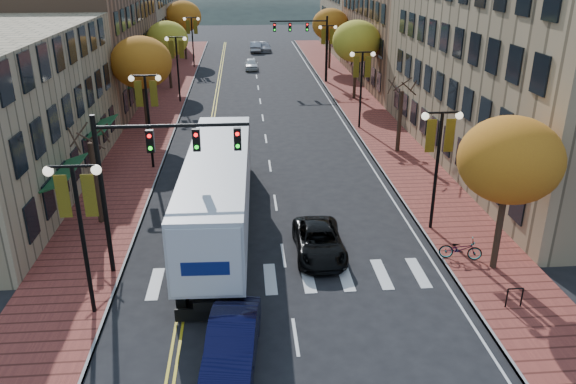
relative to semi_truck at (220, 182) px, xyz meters
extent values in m
plane|color=black|center=(2.85, -7.04, -2.48)|extent=(200.00, 200.00, 0.00)
cube|color=brown|center=(-6.15, 25.46, -2.41)|extent=(4.00, 85.00, 0.15)
cube|color=brown|center=(11.85, 25.46, -2.41)|extent=(4.00, 85.00, 0.15)
cube|color=brown|center=(-14.15, 28.96, 3.02)|extent=(12.00, 24.00, 11.00)
cube|color=#9E8966|center=(-14.15, 53.96, 2.27)|extent=(12.00, 26.00, 9.50)
cube|color=#997F5B|center=(21.35, 8.96, 5.02)|extent=(15.00, 28.00, 15.00)
cube|color=brown|center=(21.35, 34.96, 2.52)|extent=(15.00, 24.00, 10.00)
cube|color=#9E8966|center=(21.35, 56.96, 3.02)|extent=(15.00, 20.00, 11.00)
cylinder|color=#382619|center=(-6.15, 0.96, -0.23)|extent=(0.28, 0.28, 4.20)
cylinder|color=#382619|center=(-6.15, 16.96, 0.12)|extent=(0.28, 0.28, 4.90)
ellipsoid|color=orange|center=(-6.15, 16.96, 2.98)|extent=(4.48, 4.48, 3.81)
cylinder|color=#382619|center=(-6.15, 32.96, -0.06)|extent=(0.28, 0.28, 4.55)
ellipsoid|color=yellow|center=(-6.15, 32.96, 2.59)|extent=(4.16, 4.16, 3.54)
cylinder|color=#382619|center=(-6.15, 50.96, 0.19)|extent=(0.28, 0.28, 5.04)
ellipsoid|color=orange|center=(-6.15, 50.96, 3.13)|extent=(4.61, 4.61, 3.92)
cylinder|color=#382619|center=(11.85, -5.04, -0.06)|extent=(0.28, 0.28, 4.55)
ellipsoid|color=orange|center=(11.85, -5.04, 2.59)|extent=(4.16, 4.16, 3.54)
cylinder|color=#382619|center=(11.85, 10.96, -0.23)|extent=(0.28, 0.28, 4.20)
cylinder|color=#382619|center=(11.85, 26.96, 0.12)|extent=(0.28, 0.28, 4.90)
ellipsoid|color=yellow|center=(11.85, 26.96, 2.98)|extent=(4.48, 4.48, 3.81)
cylinder|color=#382619|center=(11.85, 42.96, 0.05)|extent=(0.28, 0.28, 4.76)
ellipsoid|color=orange|center=(11.85, 42.96, 2.82)|extent=(4.35, 4.35, 3.70)
cylinder|color=black|center=(-4.65, -7.04, 0.52)|extent=(0.16, 0.16, 6.00)
cylinder|color=black|center=(-4.65, -7.04, 3.52)|extent=(1.60, 0.10, 0.10)
sphere|color=#FFF2CC|center=(-5.45, -7.04, 3.37)|extent=(0.36, 0.36, 0.36)
sphere|color=#FFF2CC|center=(-3.85, -7.04, 3.37)|extent=(0.36, 0.36, 0.36)
cube|color=#AC9216|center=(-5.10, -7.04, 2.42)|extent=(0.45, 0.03, 1.60)
cube|color=#AC9216|center=(-4.20, -7.04, 2.42)|extent=(0.45, 0.03, 1.60)
cylinder|color=black|center=(-4.65, 8.96, 0.52)|extent=(0.16, 0.16, 6.00)
cylinder|color=black|center=(-4.65, 8.96, 3.52)|extent=(1.60, 0.10, 0.10)
sphere|color=#FFF2CC|center=(-5.45, 8.96, 3.37)|extent=(0.36, 0.36, 0.36)
sphere|color=#FFF2CC|center=(-3.85, 8.96, 3.37)|extent=(0.36, 0.36, 0.36)
cube|color=#AC9216|center=(-5.10, 8.96, 2.42)|extent=(0.45, 0.03, 1.60)
cube|color=#AC9216|center=(-4.20, 8.96, 2.42)|extent=(0.45, 0.03, 1.60)
cylinder|color=black|center=(-4.65, 26.96, 0.52)|extent=(0.16, 0.16, 6.00)
cylinder|color=black|center=(-4.65, 26.96, 3.52)|extent=(1.60, 0.10, 0.10)
sphere|color=#FFF2CC|center=(-5.45, 26.96, 3.37)|extent=(0.36, 0.36, 0.36)
sphere|color=#FFF2CC|center=(-3.85, 26.96, 3.37)|extent=(0.36, 0.36, 0.36)
cube|color=#AC9216|center=(-5.10, 26.96, 2.42)|extent=(0.45, 0.03, 1.60)
cube|color=#AC9216|center=(-4.20, 26.96, 2.42)|extent=(0.45, 0.03, 1.60)
cylinder|color=black|center=(-4.65, 44.96, 0.52)|extent=(0.16, 0.16, 6.00)
cylinder|color=black|center=(-4.65, 44.96, 3.52)|extent=(1.60, 0.10, 0.10)
sphere|color=#FFF2CC|center=(-5.45, 44.96, 3.37)|extent=(0.36, 0.36, 0.36)
sphere|color=#FFF2CC|center=(-3.85, 44.96, 3.37)|extent=(0.36, 0.36, 0.36)
cube|color=#AC9216|center=(-5.10, 44.96, 2.42)|extent=(0.45, 0.03, 1.60)
cube|color=#AC9216|center=(-4.20, 44.96, 2.42)|extent=(0.45, 0.03, 1.60)
cylinder|color=black|center=(10.35, -1.04, 0.52)|extent=(0.16, 0.16, 6.00)
cylinder|color=black|center=(10.35, -1.04, 3.52)|extent=(1.60, 0.10, 0.10)
sphere|color=#FFF2CC|center=(9.55, -1.04, 3.37)|extent=(0.36, 0.36, 0.36)
sphere|color=#FFF2CC|center=(11.15, -1.04, 3.37)|extent=(0.36, 0.36, 0.36)
cube|color=#AC9216|center=(9.90, -1.04, 2.42)|extent=(0.45, 0.03, 1.60)
cube|color=#AC9216|center=(10.80, -1.04, 2.42)|extent=(0.45, 0.03, 1.60)
cylinder|color=black|center=(10.35, 16.96, 0.52)|extent=(0.16, 0.16, 6.00)
cylinder|color=black|center=(10.35, 16.96, 3.52)|extent=(1.60, 0.10, 0.10)
sphere|color=#FFF2CC|center=(9.55, 16.96, 3.37)|extent=(0.36, 0.36, 0.36)
sphere|color=#FFF2CC|center=(11.15, 16.96, 3.37)|extent=(0.36, 0.36, 0.36)
cube|color=#AC9216|center=(9.90, 16.96, 2.42)|extent=(0.45, 0.03, 1.60)
cube|color=#AC9216|center=(10.80, 16.96, 2.42)|extent=(0.45, 0.03, 1.60)
cylinder|color=black|center=(10.35, 34.96, 0.52)|extent=(0.16, 0.16, 6.00)
cylinder|color=black|center=(10.35, 34.96, 3.52)|extent=(1.60, 0.10, 0.10)
sphere|color=#FFF2CC|center=(9.55, 34.96, 3.37)|extent=(0.36, 0.36, 0.36)
sphere|color=#FFF2CC|center=(11.15, 34.96, 3.37)|extent=(0.36, 0.36, 0.36)
cube|color=#AC9216|center=(9.90, 34.96, 2.42)|extent=(0.45, 0.03, 1.60)
cube|color=#AC9216|center=(10.80, 34.96, 2.42)|extent=(0.45, 0.03, 1.60)
cylinder|color=black|center=(-4.55, -4.04, 1.02)|extent=(0.20, 0.20, 7.00)
cylinder|color=black|center=(-1.55, -4.04, 4.02)|extent=(6.00, 0.14, 0.14)
cube|color=black|center=(-2.45, -4.04, 3.42)|extent=(0.30, 0.25, 0.90)
sphere|color=#FF0C0C|center=(-2.45, -4.18, 3.67)|extent=(0.16, 0.16, 0.16)
cube|color=black|center=(-0.65, -4.04, 3.42)|extent=(0.30, 0.25, 0.90)
sphere|color=#FF0C0C|center=(-0.65, -4.18, 3.67)|extent=(0.16, 0.16, 0.16)
cube|color=black|center=(0.97, -4.04, 3.42)|extent=(0.30, 0.25, 0.90)
sphere|color=#FF0C0C|center=(0.97, -4.18, 3.67)|extent=(0.16, 0.16, 0.16)
cylinder|color=black|center=(10.25, 34.96, 1.02)|extent=(0.20, 0.20, 7.00)
cylinder|color=black|center=(7.25, 34.96, 4.02)|extent=(6.00, 0.14, 0.14)
cube|color=black|center=(8.15, 34.96, 3.42)|extent=(0.30, 0.25, 0.90)
sphere|color=#FF0C0C|center=(8.15, 34.82, 3.67)|extent=(0.16, 0.16, 0.16)
cube|color=black|center=(6.35, 34.96, 3.42)|extent=(0.30, 0.25, 0.90)
sphere|color=#FF0C0C|center=(6.35, 34.82, 3.67)|extent=(0.16, 0.16, 0.16)
cube|color=black|center=(4.73, 34.96, 3.42)|extent=(0.30, 0.25, 0.90)
sphere|color=#FF0C0C|center=(4.73, 34.82, 3.67)|extent=(0.16, 0.16, 0.16)
cube|color=black|center=(-0.04, -1.36, -1.58)|extent=(1.48, 13.84, 0.37)
cube|color=silver|center=(-0.04, -1.36, 0.28)|extent=(3.18, 13.89, 2.97)
cube|color=black|center=(0.22, 7.14, -0.73)|extent=(2.75, 3.27, 2.66)
cylinder|color=black|center=(-1.33, -6.85, -1.95)|extent=(0.40, 1.07, 1.06)
cylinder|color=black|center=(0.90, -6.92, -1.95)|extent=(0.40, 1.07, 1.06)
cylinder|color=black|center=(-1.29, -5.57, -1.95)|extent=(0.40, 1.07, 1.06)
cylinder|color=black|center=(0.94, -5.64, -1.95)|extent=(0.40, 1.07, 1.06)
cylinder|color=black|center=(-0.94, 5.90, -1.95)|extent=(0.40, 1.07, 1.06)
cylinder|color=black|center=(1.29, 5.83, -1.95)|extent=(0.40, 1.07, 1.06)
cylinder|color=black|center=(-0.86, 8.23, -1.95)|extent=(0.40, 1.07, 1.06)
cylinder|color=black|center=(1.37, 8.16, -1.95)|extent=(0.40, 1.07, 1.06)
imported|color=black|center=(0.64, -10.11, -1.73)|extent=(2.07, 4.73, 1.51)
imported|color=black|center=(4.48, -3.05, -1.83)|extent=(2.19, 4.69, 1.30)
imported|color=white|center=(2.35, 43.52, -1.83)|extent=(1.59, 3.88, 1.32)
imported|color=#96969D|center=(4.61, 57.67, -1.88)|extent=(1.71, 4.19, 1.21)
imported|color=#A3A3AA|center=(3.35, 57.48, -1.76)|extent=(1.86, 4.51, 1.45)
imported|color=gray|center=(10.65, -4.24, -1.84)|extent=(1.96, 1.07, 0.98)
camera|label=1|loc=(1.25, -25.50, 10.05)|focal=35.00mm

